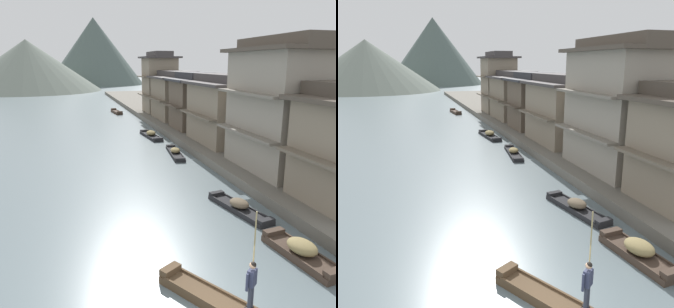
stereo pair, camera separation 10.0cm
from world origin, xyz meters
TOP-DOWN VIEW (x-y plane):
  - riverbank_right at (15.42, 30.00)m, footprint 18.00×110.00m
  - boat_foreground_poled at (0.45, 0.96)m, footprint 2.95×4.24m
  - boatman_person at (1.08, -0.11)m, footprint 0.44×0.46m
  - boat_moored_nearest at (5.09, 19.99)m, footprint 1.55×5.13m
  - boat_moored_second at (4.85, 27.83)m, footprint 1.45×5.14m
  - boat_moored_third at (4.06, 47.76)m, footprint 1.35×4.44m
  - boat_moored_far at (4.76, 7.59)m, footprint 1.78×4.61m
  - boat_midriver_drifting at (4.96, 2.60)m, footprint 1.53×3.86m
  - house_waterfront_second at (9.91, 12.21)m, footprint 5.55×8.04m
  - house_waterfront_tall at (9.80, 20.94)m, footprint 5.32×8.20m
  - house_waterfront_narrow at (9.86, 28.38)m, footprint 5.44×5.88m
  - house_waterfront_far at (10.30, 36.03)m, footprint 6.31×8.19m
  - house_waterfront_end at (9.87, 42.85)m, footprint 5.46×5.84m
  - hill_far_west at (-13.32, 102.73)m, footprint 41.40×41.40m
  - hill_far_centre at (8.29, 130.33)m, footprint 36.29×36.29m

SIDE VIEW (x-z plane):
  - boat_foreground_poled at x=0.45m, z-range -0.09..0.45m
  - boat_moored_third at x=4.06m, z-range -0.09..0.47m
  - boat_moored_nearest at x=5.09m, z-range -0.11..0.52m
  - boat_moored_far at x=4.76m, z-range -0.11..0.58m
  - boat_moored_second at x=4.85m, z-range -0.12..0.62m
  - boat_midriver_drifting at x=4.96m, z-range -0.10..0.71m
  - riverbank_right at x=15.42m, z-range 0.00..0.66m
  - boatman_person at x=1.08m, z-range 0.03..3.07m
  - house_waterfront_far at x=10.30m, z-range 0.58..6.72m
  - house_waterfront_tall at x=9.80m, z-range 0.59..6.73m
  - house_waterfront_narrow at x=9.86m, z-range 0.60..6.74m
  - house_waterfront_second at x=9.91m, z-range 0.58..9.32m
  - house_waterfront_end at x=9.87m, z-range 0.60..9.34m
  - hill_far_west at x=-13.32m, z-range 0.00..14.41m
  - hill_far_centre at x=8.29m, z-range 0.00..24.18m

